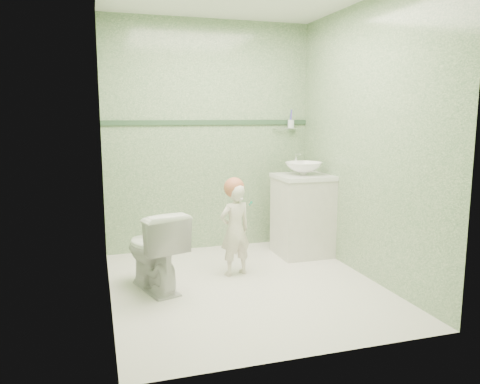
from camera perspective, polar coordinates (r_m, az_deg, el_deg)
name	(u,v)px	position (r m, az deg, el deg)	size (l,w,h in m)	color
ground	(245,285)	(4.08, 0.63, -11.21)	(2.50, 2.50, 0.00)	white
room_shell	(245,144)	(3.83, 0.66, 5.87)	(2.50, 2.54, 2.40)	#689066
trim_stripe	(210,122)	(5.01, -3.70, 8.38)	(2.20, 0.02, 0.05)	#325136
vanity	(302,216)	(4.89, 7.54, -2.93)	(0.52, 0.50, 0.80)	beige
counter	(303,177)	(4.82, 7.65, 1.84)	(0.54, 0.52, 0.04)	white
basin	(304,168)	(4.81, 7.67, 2.83)	(0.37, 0.37, 0.13)	white
faucet	(296,159)	(4.97, 6.80, 3.98)	(0.03, 0.13, 0.18)	silver
cup_holder	(290,124)	(5.24, 6.08, 8.14)	(0.26, 0.07, 0.21)	silver
toilet	(154,250)	(3.96, -10.33, -6.89)	(0.38, 0.66, 0.67)	white
toddler	(235,230)	(4.23, -0.61, -4.59)	(0.30, 0.20, 0.83)	beige
hair_cap	(234,188)	(4.18, -0.72, 0.53)	(0.18, 0.18, 0.18)	#B66544
teal_toothbrush	(250,203)	(4.11, 1.16, -1.32)	(0.11, 0.14, 0.08)	#0C9367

